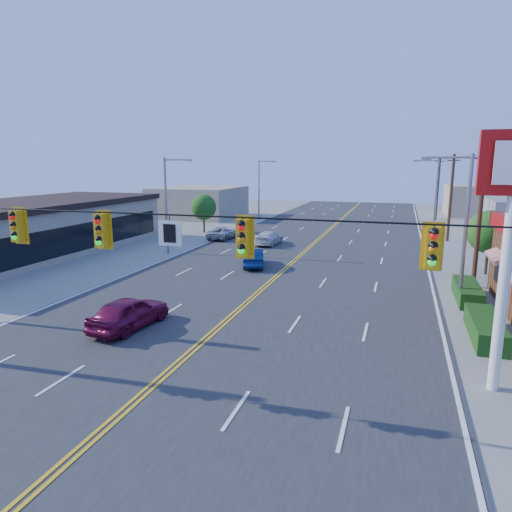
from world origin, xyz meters
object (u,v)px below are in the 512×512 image
(car_silver, at_px, (223,233))
(car_magenta, at_px, (129,314))
(signal_span, at_px, (132,249))
(car_white, at_px, (269,239))
(kfc_pylon, at_px, (512,210))
(car_blue, at_px, (253,258))

(car_silver, bearing_deg, car_magenta, 104.04)
(signal_span, xyz_separation_m, car_silver, (-9.13, 30.25, -4.28))
(car_magenta, distance_m, car_white, 23.18)
(car_silver, bearing_deg, signal_span, 108.76)
(signal_span, relative_size, kfc_pylon, 2.86)
(car_white, bearing_deg, car_magenta, 93.00)
(signal_span, bearing_deg, car_white, 97.64)
(car_blue, height_order, car_white, car_blue)
(car_silver, bearing_deg, car_blue, 123.66)
(signal_span, bearing_deg, car_silver, 106.80)
(signal_span, xyz_separation_m, car_white, (-3.82, 28.44, -4.26))
(car_silver, bearing_deg, car_white, 163.16)
(signal_span, bearing_deg, car_magenta, 125.71)
(car_white, bearing_deg, signal_span, 100.57)
(car_blue, bearing_deg, car_silver, -76.08)
(car_magenta, relative_size, car_blue, 1.05)
(kfc_pylon, height_order, car_magenta, kfc_pylon)
(signal_span, height_order, car_white, signal_span)
(kfc_pylon, relative_size, car_silver, 1.95)
(car_white, relative_size, car_silver, 0.99)
(car_magenta, xyz_separation_m, car_white, (-0.03, 23.18, -0.11))
(signal_span, distance_m, car_white, 29.01)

